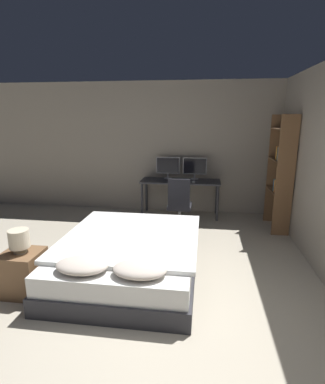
{
  "coord_description": "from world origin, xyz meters",
  "views": [
    {
      "loc": [
        0.37,
        -2.14,
        1.99
      ],
      "look_at": [
        -0.31,
        2.75,
        0.75
      ],
      "focal_mm": 28.0,
      "sensor_mm": 36.0,
      "label": 1
    }
  ],
  "objects_px": {
    "bed": "(130,256)",
    "desk": "(180,185)",
    "monitor_right": "(195,167)",
    "monitor_left": "(168,166)",
    "office_chair": "(179,209)",
    "nightstand": "(23,273)",
    "keyboard": "(180,182)",
    "computer_mouse": "(194,182)",
    "bookshelf": "(282,169)",
    "bedside_lamp": "(19,239)"
  },
  "relations": [
    {
      "from": "desk",
      "to": "office_chair",
      "type": "bearing_deg",
      "value": -86.35
    },
    {
      "from": "bedside_lamp",
      "to": "monitor_left",
      "type": "xyz_separation_m",
      "value": [
        1.28,
        3.25,
        0.33
      ]
    },
    {
      "from": "desk",
      "to": "computer_mouse",
      "type": "distance_m",
      "value": 0.34
    },
    {
      "from": "bed",
      "to": "bookshelf",
      "type": "distance_m",
      "value": 3.09
    },
    {
      "from": "bed",
      "to": "bedside_lamp",
      "type": "height_order",
      "value": "bedside_lamp"
    },
    {
      "from": "bedside_lamp",
      "to": "desk",
      "type": "xyz_separation_m",
      "value": [
        1.56,
        3.07,
        -0.02
      ]
    },
    {
      "from": "bed",
      "to": "keyboard",
      "type": "relative_size",
      "value": 5.76
    },
    {
      "from": "bedside_lamp",
      "to": "keyboard",
      "type": "xyz_separation_m",
      "value": [
        1.56,
        2.89,
        0.08
      ]
    },
    {
      "from": "desk",
      "to": "monitor_right",
      "type": "relative_size",
      "value": 3.28
    },
    {
      "from": "monitor_left",
      "to": "bookshelf",
      "type": "relative_size",
      "value": 0.24
    },
    {
      "from": "bed",
      "to": "keyboard",
      "type": "xyz_separation_m",
      "value": [
        0.44,
        2.3,
        0.5
      ]
    },
    {
      "from": "nightstand",
      "to": "monitor_left",
      "type": "relative_size",
      "value": 1.04
    },
    {
      "from": "bedside_lamp",
      "to": "bookshelf",
      "type": "relative_size",
      "value": 0.13
    },
    {
      "from": "monitor_right",
      "to": "desk",
      "type": "bearing_deg",
      "value": -146.63
    },
    {
      "from": "desk",
      "to": "monitor_left",
      "type": "height_order",
      "value": "monitor_left"
    },
    {
      "from": "bookshelf",
      "to": "monitor_left",
      "type": "bearing_deg",
      "value": 160.69
    },
    {
      "from": "nightstand",
      "to": "bookshelf",
      "type": "relative_size",
      "value": 0.25
    },
    {
      "from": "keyboard",
      "to": "bookshelf",
      "type": "height_order",
      "value": "bookshelf"
    },
    {
      "from": "nightstand",
      "to": "keyboard",
      "type": "height_order",
      "value": "keyboard"
    },
    {
      "from": "bed",
      "to": "keyboard",
      "type": "bearing_deg",
      "value": 79.13
    },
    {
      "from": "desk",
      "to": "bed",
      "type": "bearing_deg",
      "value": -100.1
    },
    {
      "from": "bed",
      "to": "monitor_left",
      "type": "bearing_deg",
      "value": 86.47
    },
    {
      "from": "bedside_lamp",
      "to": "computer_mouse",
      "type": "distance_m",
      "value": 3.42
    },
    {
      "from": "nightstand",
      "to": "monitor_left",
      "type": "height_order",
      "value": "monitor_left"
    },
    {
      "from": "nightstand",
      "to": "monitor_left",
      "type": "distance_m",
      "value": 3.57
    },
    {
      "from": "desk",
      "to": "bookshelf",
      "type": "bearing_deg",
      "value": -16.85
    },
    {
      "from": "bed",
      "to": "desk",
      "type": "xyz_separation_m",
      "value": [
        0.44,
        2.48,
        0.4
      ]
    },
    {
      "from": "nightstand",
      "to": "computer_mouse",
      "type": "xyz_separation_m",
      "value": [
        1.83,
        2.89,
        0.51
      ]
    },
    {
      "from": "desk",
      "to": "monitor_right",
      "type": "height_order",
      "value": "monitor_right"
    },
    {
      "from": "bed",
      "to": "office_chair",
      "type": "bearing_deg",
      "value": 74.15
    },
    {
      "from": "bedside_lamp",
      "to": "bookshelf",
      "type": "distance_m",
      "value": 4.22
    },
    {
      "from": "nightstand",
      "to": "office_chair",
      "type": "relative_size",
      "value": 0.53
    },
    {
      "from": "monitor_right",
      "to": "bookshelf",
      "type": "bearing_deg",
      "value": -25.54
    },
    {
      "from": "monitor_right",
      "to": "nightstand",
      "type": "bearing_deg",
      "value": -119.44
    },
    {
      "from": "monitor_left",
      "to": "monitor_right",
      "type": "xyz_separation_m",
      "value": [
        0.56,
        0.0,
        0.0
      ]
    },
    {
      "from": "bedside_lamp",
      "to": "monitor_left",
      "type": "bearing_deg",
      "value": 68.52
    },
    {
      "from": "bed",
      "to": "monitor_left",
      "type": "relative_size",
      "value": 4.3
    },
    {
      "from": "bedside_lamp",
      "to": "monitor_left",
      "type": "relative_size",
      "value": 0.56
    },
    {
      "from": "bedside_lamp",
      "to": "bookshelf",
      "type": "xyz_separation_m",
      "value": [
        3.36,
        2.52,
        0.45
      ]
    },
    {
      "from": "monitor_right",
      "to": "computer_mouse",
      "type": "xyz_separation_m",
      "value": [
        -0.01,
        -0.36,
        -0.24
      ]
    },
    {
      "from": "monitor_left",
      "to": "monitor_right",
      "type": "relative_size",
      "value": 1.0
    },
    {
      "from": "office_chair",
      "to": "bookshelf",
      "type": "distance_m",
      "value": 1.92
    },
    {
      "from": "monitor_right",
      "to": "keyboard",
      "type": "relative_size",
      "value": 1.34
    },
    {
      "from": "bookshelf",
      "to": "bedside_lamp",
      "type": "bearing_deg",
      "value": -143.12
    },
    {
      "from": "bedside_lamp",
      "to": "monitor_right",
      "type": "xyz_separation_m",
      "value": [
        1.83,
        3.25,
        0.33
      ]
    },
    {
      "from": "desk",
      "to": "keyboard",
      "type": "height_order",
      "value": "keyboard"
    },
    {
      "from": "bed",
      "to": "office_chair",
      "type": "xyz_separation_m",
      "value": [
        0.49,
        1.73,
        0.11
      ]
    },
    {
      "from": "nightstand",
      "to": "bed",
      "type": "bearing_deg",
      "value": 27.62
    },
    {
      "from": "bookshelf",
      "to": "keyboard",
      "type": "bearing_deg",
      "value": 168.51
    },
    {
      "from": "desk",
      "to": "computer_mouse",
      "type": "height_order",
      "value": "computer_mouse"
    }
  ]
}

